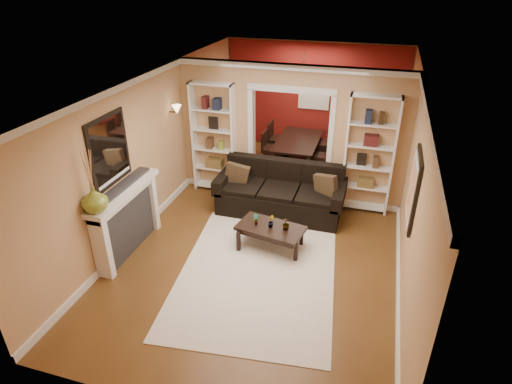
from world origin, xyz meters
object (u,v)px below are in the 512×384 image
(sofa, at_px, (280,190))
(dining_table, at_px, (299,152))
(fireplace, at_px, (129,221))
(bookshelf_right, at_px, (369,155))
(coffee_table, at_px, (270,237))
(bookshelf_left, at_px, (214,139))

(sofa, relative_size, dining_table, 1.40)
(sofa, xyz_separation_m, fireplace, (-2.09, -1.95, 0.10))
(fireplace, height_order, dining_table, fireplace)
(bookshelf_right, bearing_deg, coffee_table, -128.21)
(coffee_table, relative_size, dining_table, 0.63)
(bookshelf_right, height_order, dining_table, bookshelf_right)
(fireplace, relative_size, dining_table, 0.97)
(sofa, xyz_separation_m, dining_table, (-0.11, 2.39, -0.17))
(coffee_table, relative_size, fireplace, 0.65)
(bookshelf_left, distance_m, dining_table, 2.46)
(bookshelf_left, bearing_deg, fireplace, -102.05)
(bookshelf_left, relative_size, dining_table, 1.32)
(fireplace, bearing_deg, bookshelf_right, 34.80)
(coffee_table, relative_size, bookshelf_left, 0.48)
(bookshelf_left, height_order, bookshelf_right, same)
(bookshelf_right, relative_size, dining_table, 1.32)
(bookshelf_right, bearing_deg, fireplace, -145.20)
(bookshelf_right, distance_m, fireplace, 4.47)
(coffee_table, relative_size, bookshelf_right, 0.48)
(coffee_table, bearing_deg, bookshelf_right, 62.69)
(bookshelf_left, relative_size, fireplace, 1.35)
(coffee_table, xyz_separation_m, dining_table, (-0.24, 3.61, 0.10))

